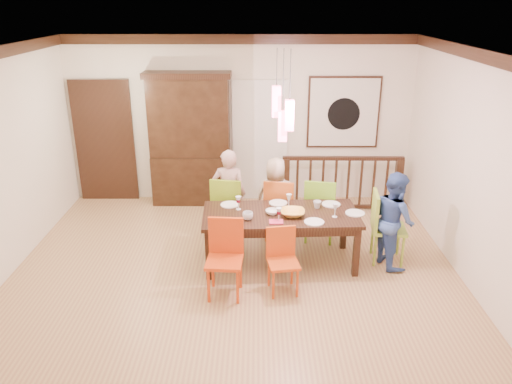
{
  "coord_description": "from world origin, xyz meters",
  "views": [
    {
      "loc": [
        0.3,
        -6.1,
        3.47
      ],
      "look_at": [
        0.28,
        0.29,
        0.97
      ],
      "focal_mm": 35.0,
      "sensor_mm": 36.0,
      "label": 1
    }
  ],
  "objects_px": {
    "chair_end_right": "(389,223)",
    "person_far_mid": "(275,197)",
    "dining_table": "(281,219)",
    "person_end_right": "(394,219)",
    "chair_far_left": "(229,203)",
    "balustrade": "(342,182)",
    "person_far_left": "(229,194)",
    "china_hutch": "(190,139)"
  },
  "relations": [
    {
      "from": "person_far_mid",
      "to": "china_hutch",
      "type": "bearing_deg",
      "value": -37.76
    },
    {
      "from": "chair_end_right",
      "to": "person_end_right",
      "type": "xyz_separation_m",
      "value": [
        0.03,
        -0.08,
        0.09
      ]
    },
    {
      "from": "balustrade",
      "to": "chair_far_left",
      "type": "bearing_deg",
      "value": -149.0
    },
    {
      "from": "chair_end_right",
      "to": "person_far_mid",
      "type": "height_order",
      "value": "person_far_mid"
    },
    {
      "from": "dining_table",
      "to": "china_hutch",
      "type": "relative_size",
      "value": 0.92
    },
    {
      "from": "china_hutch",
      "to": "balustrade",
      "type": "xyz_separation_m",
      "value": [
        2.62,
        -0.35,
        -0.66
      ]
    },
    {
      "from": "chair_end_right",
      "to": "china_hutch",
      "type": "height_order",
      "value": "china_hutch"
    },
    {
      "from": "china_hutch",
      "to": "person_far_left",
      "type": "height_order",
      "value": "china_hutch"
    },
    {
      "from": "dining_table",
      "to": "chair_end_right",
      "type": "height_order",
      "value": "chair_end_right"
    },
    {
      "from": "chair_end_right",
      "to": "person_far_left",
      "type": "xyz_separation_m",
      "value": [
        -2.24,
        0.77,
        0.12
      ]
    },
    {
      "from": "dining_table",
      "to": "person_far_left",
      "type": "xyz_separation_m",
      "value": [
        -0.74,
        0.83,
        0.03
      ]
    },
    {
      "from": "person_far_mid",
      "to": "person_far_left",
      "type": "bearing_deg",
      "value": 10.54
    },
    {
      "from": "person_far_left",
      "to": "person_far_mid",
      "type": "xyz_separation_m",
      "value": [
        0.7,
        0.07,
        -0.08
      ]
    },
    {
      "from": "china_hutch",
      "to": "person_far_mid",
      "type": "bearing_deg",
      "value": -42.64
    },
    {
      "from": "person_end_right",
      "to": "dining_table",
      "type": "bearing_deg",
      "value": 74.12
    },
    {
      "from": "chair_end_right",
      "to": "person_far_mid",
      "type": "relative_size",
      "value": 0.81
    },
    {
      "from": "chair_end_right",
      "to": "china_hutch",
      "type": "bearing_deg",
      "value": 60.22
    },
    {
      "from": "person_end_right",
      "to": "chair_end_right",
      "type": "bearing_deg",
      "value": 4.76
    },
    {
      "from": "dining_table",
      "to": "person_far_mid",
      "type": "height_order",
      "value": "person_far_mid"
    },
    {
      "from": "dining_table",
      "to": "china_hutch",
      "type": "height_order",
      "value": "china_hutch"
    },
    {
      "from": "china_hutch",
      "to": "person_end_right",
      "type": "height_order",
      "value": "china_hutch"
    },
    {
      "from": "chair_far_left",
      "to": "balustrade",
      "type": "distance_m",
      "value": 2.19
    },
    {
      "from": "person_far_mid",
      "to": "chair_end_right",
      "type": "bearing_deg",
      "value": 156.23
    },
    {
      "from": "person_far_mid",
      "to": "person_end_right",
      "type": "height_order",
      "value": "person_end_right"
    },
    {
      "from": "person_far_left",
      "to": "balustrade",
      "type": "bearing_deg",
      "value": -146.75
    },
    {
      "from": "china_hutch",
      "to": "person_end_right",
      "type": "relative_size",
      "value": 1.73
    },
    {
      "from": "chair_end_right",
      "to": "balustrade",
      "type": "height_order",
      "value": "chair_end_right"
    },
    {
      "from": "china_hutch",
      "to": "person_far_left",
      "type": "relative_size",
      "value": 1.66
    },
    {
      "from": "chair_far_left",
      "to": "person_far_left",
      "type": "height_order",
      "value": "person_far_left"
    },
    {
      "from": "person_far_mid",
      "to": "dining_table",
      "type": "bearing_deg",
      "value": 97.33
    },
    {
      "from": "chair_end_right",
      "to": "person_far_left",
      "type": "relative_size",
      "value": 0.72
    },
    {
      "from": "person_far_left",
      "to": "chair_far_left",
      "type": "bearing_deg",
      "value": 90.27
    },
    {
      "from": "chair_end_right",
      "to": "chair_far_left",
      "type": "bearing_deg",
      "value": 78.59
    },
    {
      "from": "balustrade",
      "to": "person_end_right",
      "type": "xyz_separation_m",
      "value": [
        0.39,
        -1.91,
        0.17
      ]
    },
    {
      "from": "china_hutch",
      "to": "person_far_left",
      "type": "distance_m",
      "value": 1.65
    },
    {
      "from": "dining_table",
      "to": "chair_end_right",
      "type": "bearing_deg",
      "value": -0.09
    },
    {
      "from": "balustrade",
      "to": "person_end_right",
      "type": "relative_size",
      "value": 1.54
    },
    {
      "from": "chair_far_left",
      "to": "person_far_mid",
      "type": "relative_size",
      "value": 0.82
    },
    {
      "from": "china_hutch",
      "to": "person_far_mid",
      "type": "relative_size",
      "value": 1.87
    },
    {
      "from": "chair_far_left",
      "to": "chair_end_right",
      "type": "relative_size",
      "value": 1.0
    },
    {
      "from": "balustrade",
      "to": "china_hutch",
      "type": "bearing_deg",
      "value": 173.0
    },
    {
      "from": "dining_table",
      "to": "chair_far_left",
      "type": "xyz_separation_m",
      "value": [
        -0.75,
        0.78,
        -0.09
      ]
    }
  ]
}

